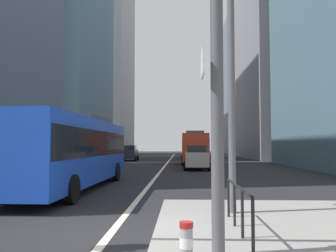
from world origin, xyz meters
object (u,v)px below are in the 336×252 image
Objects in this scene: city_bus_red_receding at (194,146)px; car_oncoming_mid at (104,158)px; city_bus_red_distant at (194,146)px; car_receding_near at (196,157)px; car_oncoming_far at (130,153)px; city_bus_blue_oncoming at (74,148)px; traffic_signal_gantry at (102,23)px; bollard_left at (186,246)px; car_receding_far at (188,150)px; street_lamp_post at (231,27)px.

car_oncoming_mid is at bearing -121.95° from city_bus_red_receding.
car_receding_near is at bearing -91.68° from city_bus_red_distant.
car_receding_near and car_oncoming_far have the same top height.
traffic_signal_gantry is at bearing -69.83° from city_bus_blue_oncoming.
traffic_signal_gantry is at bearing -93.95° from city_bus_red_distant.
car_oncoming_far is (-7.81, 15.79, -0.00)m from car_receding_near.
car_receding_near is at bearing 83.37° from traffic_signal_gantry.
car_receding_near reaches higher than bollard_left.
city_bus_red_distant reaches higher than bollard_left.
city_bus_blue_oncoming is at bearing 110.17° from traffic_signal_gantry.
city_bus_blue_oncoming reaches higher than car_receding_near.
car_oncoming_mid is at bearing -100.40° from car_receding_far.
city_bus_blue_oncoming is 1.04× the size of city_bus_red_distant.
traffic_signal_gantry reaches higher than car_oncoming_mid.
bollard_left is (4.93, -10.42, -1.26)m from city_bus_blue_oncoming.
car_receding_near is at bearing 90.64° from street_lamp_post.
city_bus_red_receding is 1.94× the size of traffic_signal_gantry.
traffic_signal_gantry is 3.92m from bollard_left.
city_bus_red_receding is at bearing 88.84° from car_receding_near.
bollard_left is at bearing -91.16° from car_receding_far.
traffic_signal_gantry reaches higher than car_receding_far.
traffic_signal_gantry reaches higher than car_oncoming_far.
city_bus_red_distant is at bearing 88.32° from car_receding_near.
car_oncoming_mid reaches higher than bollard_left.
car_receding_near is 18.84m from street_lamp_post.
traffic_signal_gantry reaches higher than city_bus_red_distant.
street_lamp_post is at bearing -65.95° from car_oncoming_mid.
car_oncoming_mid is at bearing 105.86° from bollard_left.
city_bus_blue_oncoming is at bearing -97.10° from car_receding_far.
traffic_signal_gantry is (-2.56, -22.03, 3.11)m from car_receding_near.
city_bus_red_distant is 48.42m from traffic_signal_gantry.
car_oncoming_far is at bearing 92.47° from car_oncoming_mid.
city_bus_red_distant is 14.66× the size of bollard_left.
car_receding_near is 1.04× the size of car_receding_far.
car_oncoming_mid is 0.57× the size of street_lamp_post.
street_lamp_post reaches higher than car_receding_near.
car_receding_far is (-0.10, 27.26, -0.85)m from city_bus_red_receding.
bollard_left is at bearing -92.78° from car_receding_near.
street_lamp_post is at bearing -89.97° from city_bus_red_receding.
street_lamp_post is at bearing -42.88° from city_bus_blue_oncoming.
bollard_left is (-1.21, -59.71, -0.41)m from car_receding_far.
street_lamp_post is at bearing -89.88° from car_receding_far.
traffic_signal_gantry is at bearing -77.32° from car_oncoming_mid.
traffic_signal_gantry is (-2.75, -31.51, 2.27)m from city_bus_red_receding.
city_bus_blue_oncoming reaches higher than bollard_left.
city_bus_blue_oncoming is 11.60m from bollard_left.
city_bus_red_distant is at bearing 89.27° from street_lamp_post.
city_bus_blue_oncoming is 28.40m from car_oncoming_far.
street_lamp_post is at bearing -89.36° from car_receding_near.
city_bus_blue_oncoming is 49.68m from car_receding_far.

